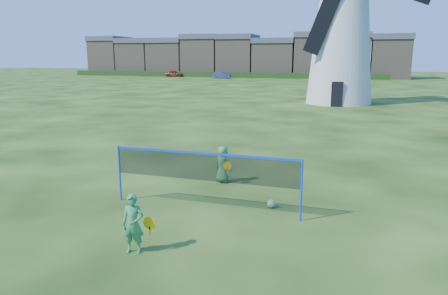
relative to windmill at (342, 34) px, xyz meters
name	(u,v)px	position (x,y,z in m)	size (l,w,h in m)	color
ground	(211,204)	(-2.15, -26.72, -5.71)	(220.00, 220.00, 0.00)	black
windmill	(342,34)	(0.00, 0.00, 0.00)	(12.97, 5.43, 16.96)	white
badminton_net	(204,168)	(-2.19, -27.13, -4.57)	(5.05, 0.05, 1.55)	blue
player_girl	(133,224)	(-2.73, -29.86, -5.09)	(0.67, 0.38, 1.24)	#3A9250
player_boy	(223,164)	(-2.48, -24.66, -5.11)	(0.69, 0.54, 1.18)	#49984C
play_ball	(271,204)	(-0.55, -26.46, -5.60)	(0.22, 0.22, 0.22)	green
terraced_houses	(237,56)	(-21.91, 45.28, -1.72)	(64.65, 8.40, 8.30)	#8C775D
hedge	(217,75)	(-24.15, 39.28, -5.21)	(62.00, 0.80, 1.00)	#193814
car_left	(174,74)	(-32.73, 38.86, -5.11)	(1.42, 3.52, 1.20)	maroon
car_right	(222,75)	(-21.96, 35.82, -5.15)	(1.18, 3.38, 1.11)	navy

